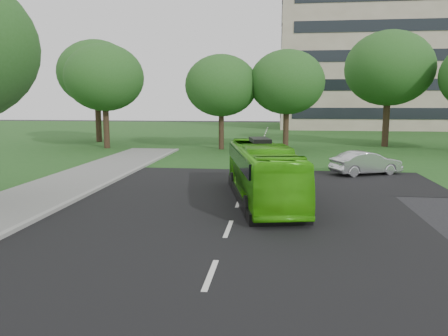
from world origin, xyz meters
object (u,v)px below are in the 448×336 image
(tree_park_d, at_px, (389,68))
(tree_park_f, at_px, (96,73))
(tree_park_c, at_px, (287,82))
(tree_park_a, at_px, (104,78))
(office_building, at_px, (408,48))
(bus, at_px, (263,172))
(tree_park_b, at_px, (221,86))
(sedan, at_px, (366,163))

(tree_park_d, xyz_separation_m, tree_park_f, (-28.84, 1.18, -0.12))
(tree_park_f, bearing_deg, tree_park_c, -15.03)
(tree_park_a, xyz_separation_m, tree_park_d, (25.64, 4.64, 0.91))
(tree_park_c, bearing_deg, tree_park_d, 23.19)
(office_building, height_order, tree_park_a, office_building)
(tree_park_f, distance_m, bus, 31.61)
(tree_park_c, distance_m, tree_park_d, 10.33)
(tree_park_c, relative_size, tree_park_f, 0.83)
(bus, bearing_deg, tree_park_b, 90.93)
(office_building, xyz_separation_m, tree_park_c, (-19.64, -35.44, -6.61))
(office_building, height_order, tree_park_c, office_building)
(tree_park_b, height_order, bus, tree_park_b)
(tree_park_f, distance_m, sedan, 30.44)
(bus, bearing_deg, tree_park_f, 114.09)
(office_building, distance_m, tree_park_a, 51.22)
(office_building, xyz_separation_m, tree_park_d, (-10.23, -31.41, -5.24))
(tree_park_c, relative_size, sedan, 2.08)
(office_building, distance_m, tree_park_f, 49.68)
(bus, bearing_deg, tree_park_d, 54.39)
(tree_park_a, distance_m, tree_park_f, 6.69)
(tree_park_b, distance_m, sedan, 16.67)
(sedan, bearing_deg, tree_park_d, -41.43)
(tree_park_f, xyz_separation_m, bus, (18.10, -25.24, -5.89))
(tree_park_b, relative_size, sedan, 1.99)
(tree_park_d, distance_m, tree_park_f, 28.86)
(tree_park_f, bearing_deg, bus, -54.35)
(tree_park_d, bearing_deg, sedan, -106.55)
(tree_park_c, bearing_deg, office_building, 61.01)
(tree_park_d, relative_size, tree_park_f, 1.02)
(sedan, bearing_deg, tree_park_f, 28.69)
(tree_park_b, xyz_separation_m, tree_park_f, (-13.72, 5.46, 1.52))
(tree_park_d, relative_size, sedan, 2.57)
(tree_park_f, bearing_deg, tree_park_d, -2.35)
(tree_park_c, xyz_separation_m, sedan, (4.52, -12.45, -5.20))
(tree_park_f, xyz_separation_m, sedan, (23.94, -17.67, -6.45))
(tree_park_a, relative_size, tree_park_d, 0.87)
(office_building, xyz_separation_m, bus, (-20.96, -55.46, -11.25))
(tree_park_a, bearing_deg, sedan, -29.74)
(tree_park_a, relative_size, sedan, 2.24)
(tree_park_b, xyz_separation_m, tree_park_d, (15.11, 4.27, 1.65))
(tree_park_d, height_order, tree_park_f, tree_park_d)
(bus, bearing_deg, tree_park_c, 74.67)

